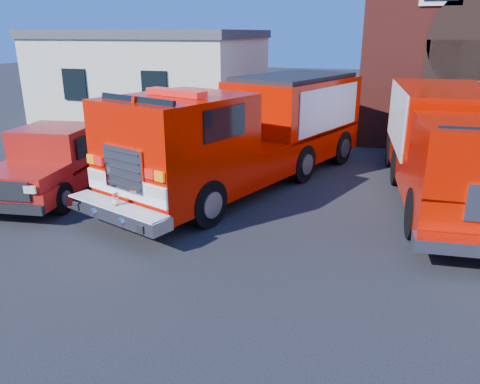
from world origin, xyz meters
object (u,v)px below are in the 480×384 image
(secondary_truck, at_px, (451,143))
(pickup_truck, at_px, (63,159))
(fire_engine, at_px, (251,131))
(side_building, at_px, (155,74))

(secondary_truck, bearing_deg, pickup_truck, -166.98)
(fire_engine, height_order, secondary_truck, fire_engine)
(pickup_truck, height_order, secondary_truck, secondary_truck)
(fire_engine, xyz_separation_m, secondary_truck, (5.35, 0.28, -0.04))
(side_building, bearing_deg, secondary_truck, -35.26)
(fire_engine, bearing_deg, pickup_truck, -156.90)
(side_building, height_order, secondary_truck, side_building)
(side_building, bearing_deg, pickup_truck, -75.52)
(side_building, xyz_separation_m, secondary_truck, (13.28, -9.39, -0.69))
(secondary_truck, bearing_deg, fire_engine, -176.97)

